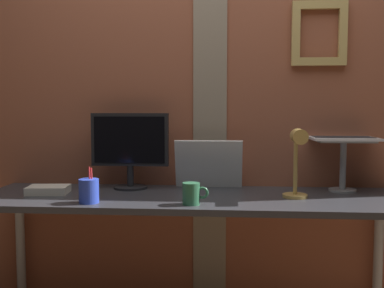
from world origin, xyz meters
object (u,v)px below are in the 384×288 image
at_px(monitor, 130,144).
at_px(laptop, 340,128).
at_px(coffee_mug, 192,194).
at_px(pen_cup, 89,191).
at_px(whiteboard_panel, 209,164).
at_px(desk_lamp, 297,156).

xyz_separation_m(monitor, laptop, (1.12, 0.08, 0.09)).
bearing_deg(coffee_mug, pen_cup, 179.99).
bearing_deg(laptop, monitor, -176.10).
bearing_deg(whiteboard_panel, monitor, -174.16).
xyz_separation_m(monitor, whiteboard_panel, (0.42, 0.04, -0.11)).
bearing_deg(monitor, desk_lamp, -15.39).
relative_size(desk_lamp, pen_cup, 2.03).
xyz_separation_m(laptop, whiteboard_panel, (-0.70, -0.03, -0.20)).
bearing_deg(whiteboard_panel, desk_lamp, -32.82).
bearing_deg(pen_cup, coffee_mug, -0.01).
relative_size(desk_lamp, coffee_mug, 2.86).
bearing_deg(pen_cup, monitor, 73.90).
bearing_deg(monitor, laptop, 3.90).
height_order(whiteboard_panel, coffee_mug, whiteboard_panel).
bearing_deg(laptop, pen_cup, -159.62).
height_order(monitor, whiteboard_panel, monitor).
xyz_separation_m(pen_cup, coffee_mug, (0.47, -0.00, -0.01)).
relative_size(whiteboard_panel, pen_cup, 2.17).
bearing_deg(pen_cup, desk_lamp, 8.69).
relative_size(laptop, coffee_mug, 2.84).
relative_size(laptop, whiteboard_panel, 0.93).
height_order(monitor, desk_lamp, monitor).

